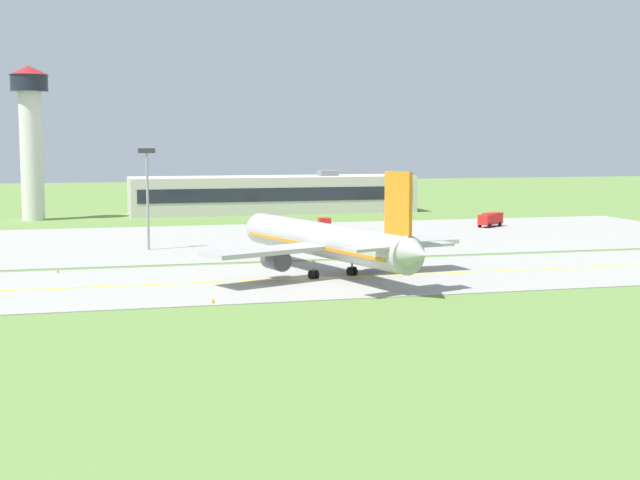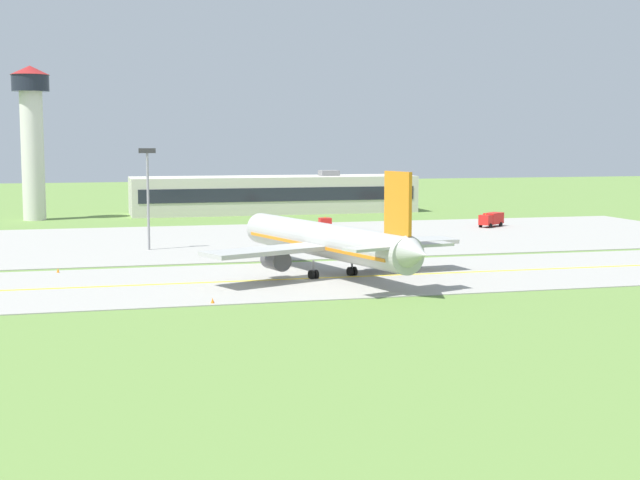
% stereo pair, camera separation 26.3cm
% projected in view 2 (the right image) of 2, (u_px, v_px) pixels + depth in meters
% --- Properties ---
extents(ground_plane, '(500.00, 500.00, 0.00)m').
position_uv_depth(ground_plane, '(312.00, 279.00, 104.72)').
color(ground_plane, olive).
extents(taxiway_strip, '(240.00, 28.00, 0.10)m').
position_uv_depth(taxiway_strip, '(312.00, 279.00, 104.72)').
color(taxiway_strip, '#9E9B93').
rests_on(taxiway_strip, ground).
extents(apron_pad, '(140.00, 52.00, 0.10)m').
position_uv_depth(apron_pad, '(309.00, 238.00, 147.62)').
color(apron_pad, '#9E9B93').
rests_on(apron_pad, ground).
extents(taxiway_centreline, '(220.00, 0.60, 0.01)m').
position_uv_depth(taxiway_centreline, '(312.00, 278.00, 104.71)').
color(taxiway_centreline, yellow).
rests_on(taxiway_centreline, taxiway_strip).
extents(airplane_lead, '(31.98, 39.06, 12.70)m').
position_uv_depth(airplane_lead, '(326.00, 241.00, 106.63)').
color(airplane_lead, '#ADADA8').
rests_on(airplane_lead, ground).
extents(service_truck_baggage, '(6.03, 5.24, 2.60)m').
position_uv_depth(service_truck_baggage, '(491.00, 219.00, 166.24)').
color(service_truck_baggage, red).
rests_on(service_truck_baggage, ground).
extents(service_truck_fuel, '(2.44, 6.44, 2.59)m').
position_uv_depth(service_truck_fuel, '(323.00, 224.00, 159.71)').
color(service_truck_fuel, red).
rests_on(service_truck_fuel, ground).
extents(terminal_building, '(61.74, 13.96, 9.16)m').
position_uv_depth(terminal_building, '(274.00, 194.00, 199.06)').
color(terminal_building, beige).
rests_on(terminal_building, ground).
extents(control_tower, '(7.60, 7.60, 30.28)m').
position_uv_depth(control_tower, '(32.00, 129.00, 179.39)').
color(control_tower, silver).
rests_on(control_tower, ground).
extents(apron_light_mast, '(2.40, 0.50, 14.70)m').
position_uv_depth(apron_light_mast, '(148.00, 186.00, 130.83)').
color(apron_light_mast, gray).
rests_on(apron_light_mast, ground).
extents(traffic_cone_near_edge, '(0.44, 0.44, 0.60)m').
position_uv_depth(traffic_cone_near_edge, '(213.00, 301.00, 88.85)').
color(traffic_cone_near_edge, orange).
rests_on(traffic_cone_near_edge, ground).
extents(traffic_cone_mid_edge, '(0.44, 0.44, 0.60)m').
position_uv_depth(traffic_cone_mid_edge, '(58.00, 271.00, 109.22)').
color(traffic_cone_mid_edge, orange).
rests_on(traffic_cone_mid_edge, ground).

